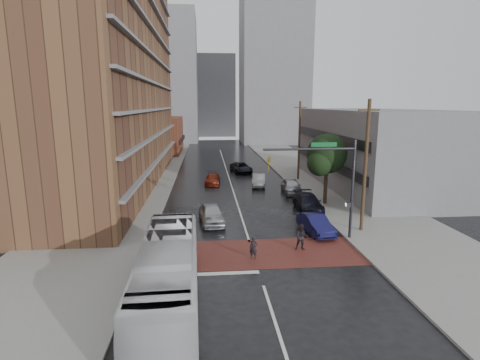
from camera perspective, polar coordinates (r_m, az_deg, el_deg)
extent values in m
plane|color=black|center=(24.57, 2.15, -11.56)|extent=(160.00, 160.00, 0.00)
cube|color=maroon|center=(25.03, 2.01, -11.09)|extent=(14.00, 5.00, 0.02)
cube|color=gray|center=(49.12, -15.12, -0.11)|extent=(9.00, 90.00, 0.15)
cube|color=gray|center=(50.48, 11.53, 0.36)|extent=(9.00, 90.00, 0.15)
cube|color=brown|center=(47.92, -19.30, 16.12)|extent=(10.00, 44.00, 28.00)
cube|color=brown|center=(77.20, -12.00, 6.70)|extent=(8.00, 16.00, 7.00)
cube|color=gray|center=(46.95, 19.38, 4.59)|extent=(11.00, 26.00, 9.00)
cube|color=gray|center=(101.23, -11.86, 14.88)|extent=(18.00, 16.00, 32.00)
cube|color=gray|center=(96.29, 5.17, 16.45)|extent=(16.00, 14.00, 36.00)
cube|color=gray|center=(117.48, -3.85, 12.63)|extent=(12.00, 10.00, 24.00)
cylinder|color=#332319|center=(37.07, 12.91, -0.66)|extent=(0.36, 0.36, 4.00)
sphere|color=black|center=(36.57, 13.12, 3.94)|extent=(3.80, 3.80, 3.80)
sphere|color=black|center=(35.65, 12.09, 2.50)|extent=(2.40, 2.40, 2.40)
sphere|color=black|center=(37.65, 13.86, 3.19)|extent=(2.60, 2.60, 2.60)
cylinder|color=#2D2D33|center=(27.61, 16.74, -1.59)|extent=(0.20, 0.20, 7.20)
cylinder|color=#2D2D33|center=(26.07, 10.56, 4.65)|extent=(6.40, 0.16, 0.16)
imported|color=gold|center=(25.60, 4.43, 2.43)|extent=(0.20, 0.16, 1.00)
cube|color=#0C5926|center=(26.33, 12.69, 5.29)|extent=(1.80, 0.05, 0.30)
cube|color=#2D2D33|center=(27.75, 16.14, -3.62)|extent=(0.30, 0.30, 0.35)
cylinder|color=#473321|center=(29.28, 18.54, 1.82)|extent=(0.26, 0.26, 10.00)
cube|color=#473321|center=(28.92, 19.08, 10.05)|extent=(1.60, 0.12, 0.12)
cylinder|color=#473321|center=(48.11, 9.01, 5.85)|extent=(0.26, 0.26, 10.00)
cube|color=#473321|center=(47.88, 9.17, 10.85)|extent=(1.60, 0.12, 0.12)
imported|color=silver|center=(18.77, -10.89, -13.92)|extent=(3.09, 11.77, 3.26)
imported|color=black|center=(23.94, 2.07, -10.30)|extent=(0.62, 0.51, 1.46)
imported|color=black|center=(25.58, 9.38, -8.60)|extent=(0.97, 0.82, 1.80)
imported|color=#B0B5B8|center=(30.81, -4.39, -5.19)|extent=(2.32, 4.79, 1.57)
imported|color=#A2A3A9|center=(44.60, 2.90, -0.04)|extent=(2.17, 4.47, 1.41)
imported|color=maroon|center=(45.85, -4.19, 0.15)|extent=(2.13, 4.43, 1.24)
imported|color=black|center=(53.49, 0.18, 1.91)|extent=(3.20, 5.46, 1.43)
imported|color=#141343|center=(29.05, 11.44, -6.60)|extent=(2.06, 4.49, 1.43)
imported|color=black|center=(34.98, 10.33, -3.39)|extent=(2.21, 5.19, 1.49)
imported|color=#AAACB1|center=(41.43, 7.83, -0.92)|extent=(2.03, 4.68, 1.57)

